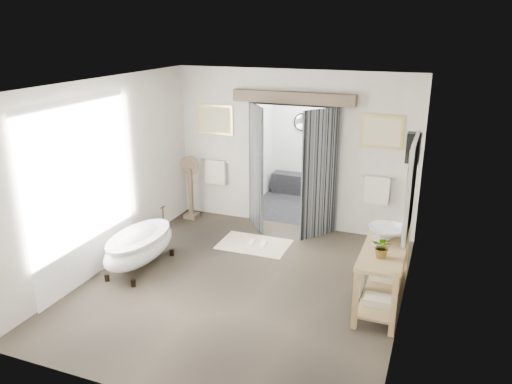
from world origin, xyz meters
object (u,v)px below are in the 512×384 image
vanity (381,269)px  rug (254,244)px  basin (387,233)px  clawfoot_tub (140,246)px

vanity → rug: (-2.28, 1.15, -0.50)m
rug → basin: size_ratio=2.35×
vanity → clawfoot_tub: bearing=-175.5°
rug → basin: (2.29, -0.88, 0.93)m
vanity → basin: bearing=87.7°
clawfoot_tub → rug: bearing=46.7°
basin → rug: bearing=160.7°
rug → basin: basin is taller
vanity → rug: 2.60m
clawfoot_tub → vanity: (3.63, 0.29, 0.13)m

